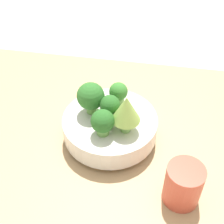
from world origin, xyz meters
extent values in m
plane|color=beige|center=(0.00, 0.00, 0.00)|extent=(6.00, 6.00, 0.00)
cube|color=tan|center=(0.00, 0.00, 0.02)|extent=(1.20, 0.72, 0.03)
cylinder|color=silver|center=(0.00, 0.00, 0.04)|extent=(0.11, 0.11, 0.01)
cylinder|color=silver|center=(0.00, 0.00, 0.07)|extent=(0.24, 0.24, 0.05)
cylinder|color=#6BA34C|center=(-0.01, -0.05, 0.11)|extent=(0.03, 0.03, 0.03)
sphere|color=#387A2D|center=(-0.01, -0.05, 0.14)|extent=(0.05, 0.05, 0.05)
cylinder|color=#6BA34C|center=(0.01, 0.05, 0.11)|extent=(0.03, 0.03, 0.02)
sphere|color=#286023|center=(0.01, 0.05, 0.14)|extent=(0.06, 0.06, 0.06)
cylinder|color=#6BA34C|center=(0.00, 0.00, 0.11)|extent=(0.02, 0.02, 0.03)
sphere|color=#286023|center=(0.00, 0.00, 0.14)|extent=(0.05, 0.05, 0.05)
cylinder|color=#6BA34C|center=(0.05, -0.02, 0.11)|extent=(0.03, 0.03, 0.03)
sphere|color=#2D6B28|center=(0.05, -0.02, 0.15)|extent=(0.07, 0.07, 0.07)
cylinder|color=#7AB256|center=(-0.04, 0.03, 0.12)|extent=(0.02, 0.02, 0.04)
cone|color=#93B751|center=(-0.04, 0.03, 0.17)|extent=(0.07, 0.07, 0.07)
cylinder|color=#C64C38|center=(-0.18, 0.15, 0.08)|extent=(0.08, 0.08, 0.10)
camera|label=1|loc=(-0.10, 0.55, 0.64)|focal=50.00mm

